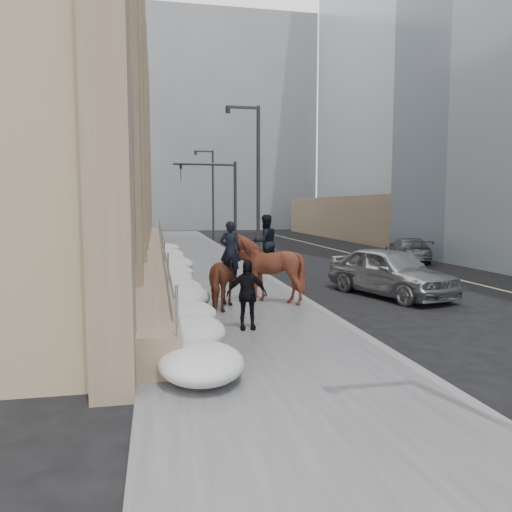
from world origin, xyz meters
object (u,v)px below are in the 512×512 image
Objects in this scene: car_grey at (408,249)px; mounted_horse_left at (229,275)px; pedestrian at (247,295)px; mounted_horse_right at (266,265)px; car_silver at (390,272)px.

mounted_horse_left is at bearing 59.87° from car_grey.
car_grey is at bearing -117.58° from mounted_horse_left.
pedestrian reaches higher than car_grey.
mounted_horse_left is 1.47m from mounted_horse_right.
mounted_horse_right is 15.14m from car_grey.
pedestrian is 18.34m from car_grey.
car_grey is (11.90, 11.48, -0.43)m from mounted_horse_left.
mounted_horse_right is 3.49m from pedestrian.
pedestrian is (-1.19, -3.26, -0.32)m from mounted_horse_right.
car_silver is 1.08× the size of car_grey.
car_silver is (5.89, 1.57, -0.25)m from mounted_horse_left.
mounted_horse_left is 2.55m from pedestrian.
mounted_horse_right is at bearing 173.40° from car_silver.
pedestrian is at bearing -161.78° from car_silver.
car_grey is (11.82, 14.02, -0.30)m from pedestrian.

